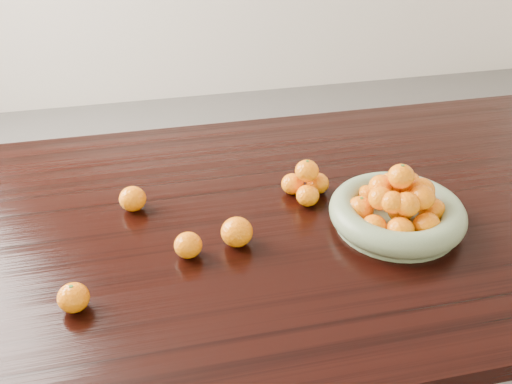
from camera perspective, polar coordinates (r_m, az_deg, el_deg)
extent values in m
cube|color=black|center=(1.29, 0.03, -3.26)|extent=(2.00, 1.00, 0.04)
cube|color=black|center=(2.17, 22.00, -1.47)|extent=(0.08, 0.08, 0.71)
cylinder|color=gray|center=(1.29, 13.77, -2.99)|extent=(0.26, 0.26, 0.01)
torus|color=gray|center=(1.27, 13.92, -1.97)|extent=(0.29, 0.29, 0.06)
ellipsoid|color=orange|center=(1.32, 15.90, -0.51)|extent=(0.06, 0.06, 0.05)
ellipsoid|color=orange|center=(1.34, 13.42, 0.12)|extent=(0.05, 0.05, 0.05)
ellipsoid|color=orange|center=(1.31, 11.07, -0.36)|extent=(0.05, 0.05, 0.05)
ellipsoid|color=orange|center=(1.25, 10.40, -1.66)|extent=(0.06, 0.06, 0.05)
ellipsoid|color=orange|center=(1.21, 11.70, -3.42)|extent=(0.05, 0.05, 0.05)
ellipsoid|color=orange|center=(1.21, 14.23, -3.75)|extent=(0.06, 0.06, 0.05)
ellipsoid|color=orange|center=(1.24, 16.71, -3.20)|extent=(0.06, 0.06, 0.05)
ellipsoid|color=orange|center=(1.29, 17.20, -1.76)|extent=(0.06, 0.06, 0.05)
ellipsoid|color=orange|center=(1.27, 14.24, -1.84)|extent=(0.05, 0.05, 0.05)
ellipsoid|color=orange|center=(1.28, 14.95, 0.84)|extent=(0.06, 0.06, 0.05)
ellipsoid|color=orange|center=(1.27, 13.37, 0.87)|extent=(0.05, 0.05, 0.05)
ellipsoid|color=orange|center=(1.26, 12.40, 0.57)|extent=(0.05, 0.05, 0.05)
ellipsoid|color=orange|center=(1.22, 12.37, -0.60)|extent=(0.05, 0.05, 0.05)
ellipsoid|color=orange|center=(1.21, 13.51, -1.01)|extent=(0.05, 0.05, 0.05)
ellipsoid|color=orange|center=(1.22, 14.88, -1.19)|extent=(0.06, 0.06, 0.05)
ellipsoid|color=orange|center=(1.24, 16.23, -0.51)|extent=(0.06, 0.06, 0.05)
ellipsoid|color=orange|center=(1.26, 16.19, 0.13)|extent=(0.06, 0.06, 0.05)
ellipsoid|color=orange|center=(1.23, 14.30, 1.53)|extent=(0.06, 0.06, 0.05)
ellipsoid|color=orange|center=(1.31, 5.19, -0.35)|extent=(0.05, 0.05, 0.05)
ellipsoid|color=orange|center=(1.36, 6.19, 0.86)|extent=(0.05, 0.05, 0.05)
ellipsoid|color=orange|center=(1.35, 3.67, 0.81)|extent=(0.05, 0.05, 0.05)
ellipsoid|color=orange|center=(1.32, 5.11, 2.12)|extent=(0.06, 0.06, 0.05)
ellipsoid|color=orange|center=(1.09, -17.79, -10.03)|extent=(0.06, 0.06, 0.05)
ellipsoid|color=orange|center=(1.16, -6.81, -5.29)|extent=(0.06, 0.06, 0.05)
ellipsoid|color=orange|center=(1.18, -1.93, -4.01)|extent=(0.07, 0.07, 0.06)
ellipsoid|color=orange|center=(1.32, -12.24, -0.67)|extent=(0.06, 0.06, 0.06)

